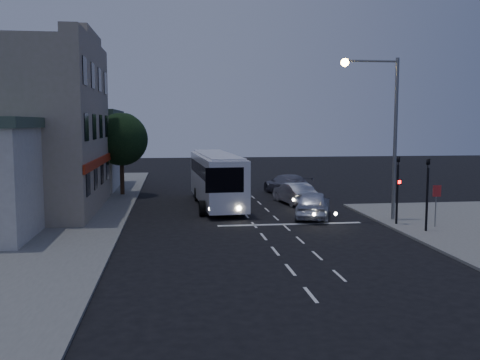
{
  "coord_description": "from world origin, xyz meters",
  "views": [
    {
      "loc": [
        -4.4,
        -26.37,
        5.54
      ],
      "look_at": [
        -0.43,
        4.69,
        2.2
      ],
      "focal_mm": 40.0,
      "sensor_mm": 36.0,
      "label": 1
    }
  ],
  "objects": [
    {
      "name": "street_tree",
      "position": [
        -8.21,
        15.02,
        4.5
      ],
      "size": [
        4.0,
        4.0,
        6.2
      ],
      "color": "black",
      "rests_on": "sidewalk_far"
    },
    {
      "name": "streetlight",
      "position": [
        7.34,
        2.2,
        5.73
      ],
      "size": [
        3.32,
        0.44,
        9.0
      ],
      "color": "slate",
      "rests_on": "sidewalk_near"
    },
    {
      "name": "car_sedan_b",
      "position": [
        4.41,
        13.93,
        0.81
      ],
      "size": [
        3.18,
        5.86,
        1.61
      ],
      "primitive_type": "imported",
      "rotation": [
        0.0,
        0.0,
        3.31
      ],
      "color": "gray",
      "rests_on": "ground"
    },
    {
      "name": "regulatory_sign",
      "position": [
        9.3,
        -0.24,
        1.6
      ],
      "size": [
        0.45,
        0.12,
        2.2
      ],
      "color": "slate",
      "rests_on": "sidewalk_near"
    },
    {
      "name": "sidewalk_far",
      "position": [
        -13.0,
        8.0,
        0.06
      ],
      "size": [
        12.0,
        50.0,
        0.12
      ],
      "primitive_type": "cube",
      "color": "slate",
      "rests_on": "ground"
    },
    {
      "name": "car_suv",
      "position": [
        3.77,
        3.8,
        0.81
      ],
      "size": [
        3.28,
        5.1,
        1.62
      ],
      "primitive_type": "imported",
      "rotation": [
        0.0,
        0.0,
        2.83
      ],
      "color": "silver",
      "rests_on": "ground"
    },
    {
      "name": "main_building",
      "position": [
        -13.96,
        8.0,
        5.16
      ],
      "size": [
        10.12,
        12.0,
        11.0
      ],
      "color": "gray",
      "rests_on": "sidewalk_far"
    },
    {
      "name": "ground",
      "position": [
        0.0,
        0.0,
        0.0
      ],
      "size": [
        120.0,
        120.0,
        0.0
      ],
      "primitive_type": "plane",
      "color": "black"
    },
    {
      "name": "tour_bus",
      "position": [
        -1.46,
        9.18,
        1.9
      ],
      "size": [
        3.0,
        11.57,
        3.52
      ],
      "rotation": [
        0.0,
        0.0,
        0.05
      ],
      "color": "white",
      "rests_on": "ground"
    },
    {
      "name": "road_markings",
      "position": [
        1.29,
        3.31,
        0.0
      ],
      "size": [
        8.0,
        30.55,
        0.01
      ],
      "color": "silver",
      "rests_on": "ground"
    },
    {
      "name": "traffic_signal_side",
      "position": [
        8.3,
        -1.2,
        2.42
      ],
      "size": [
        0.18,
        0.15,
        4.1
      ],
      "color": "black",
      "rests_on": "sidewalk_near"
    },
    {
      "name": "low_building_north",
      "position": [
        -13.5,
        20.0,
        3.39
      ],
      "size": [
        9.4,
        9.4,
        6.5
      ],
      "color": "#B7B3AB",
      "rests_on": "sidewalk_far"
    },
    {
      "name": "car_sedan_a",
      "position": [
        3.91,
        9.2,
        0.74
      ],
      "size": [
        2.25,
        4.69,
        1.48
      ],
      "primitive_type": "imported",
      "rotation": [
        0.0,
        0.0,
        3.3
      ],
      "color": "silver",
      "rests_on": "ground"
    },
    {
      "name": "traffic_signal_main",
      "position": [
        7.6,
        0.78,
        2.42
      ],
      "size": [
        0.25,
        0.35,
        4.1
      ],
      "color": "black",
      "rests_on": "sidewalk_near"
    }
  ]
}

